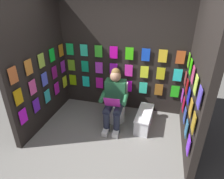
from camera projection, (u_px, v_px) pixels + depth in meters
name	position (u px, v px, depth m)	size (l,w,h in m)	color
ground_plane	(95.00, 165.00, 3.06)	(30.00, 30.00, 0.00)	gray
display_wall_back	(122.00, 56.00, 4.15)	(2.83, 0.14, 2.48)	black
display_wall_left	(198.00, 80.00, 2.97)	(0.14, 1.85, 2.48)	black
display_wall_right	(38.00, 65.00, 3.63)	(0.14, 1.85, 2.48)	black
toilet	(117.00, 105.00, 4.07)	(0.41, 0.56, 0.77)	white
person_reading	(114.00, 99.00, 3.75)	(0.54, 0.70, 1.19)	#286B42
comic_longbox_near	(144.00, 119.00, 3.88)	(0.33, 0.78, 0.33)	silver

